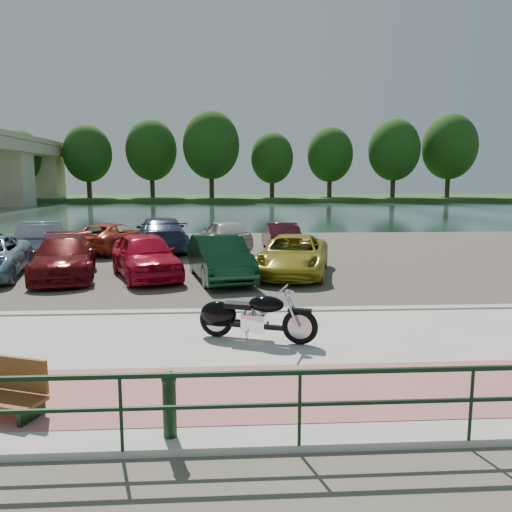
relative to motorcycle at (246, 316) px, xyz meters
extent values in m
plane|color=#595447|center=(0.46, 0.10, -0.56)|extent=(200.00, 200.00, 0.00)
cube|color=#A3A099|center=(0.46, -0.90, -0.51)|extent=(60.00, 6.00, 0.10)
cube|color=#9E5B59|center=(0.46, -2.40, -0.46)|extent=(60.00, 2.00, 0.01)
cube|color=#A3A099|center=(0.46, 2.10, -0.49)|extent=(60.00, 0.30, 0.14)
cube|color=#443D37|center=(0.46, 11.10, -0.54)|extent=(60.00, 18.00, 0.04)
cube|color=#182B27|center=(0.46, 40.10, -0.56)|extent=(120.00, 40.00, 0.00)
cube|color=#2B4E1B|center=(0.46, 72.10, -0.26)|extent=(120.00, 24.00, 0.60)
cube|color=#C9B38C|center=(-27.54, 54.10, 3.04)|extent=(6.00, 4.00, 7.20)
cube|color=#C9B38C|center=(-27.54, 66.10, 3.04)|extent=(6.00, 4.00, 7.20)
cylinder|color=black|center=(-1.54, -3.90, -0.01)|extent=(0.04, 0.04, 0.90)
cylinder|color=black|center=(0.46, -3.90, -0.01)|extent=(0.04, 0.04, 0.90)
cylinder|color=black|center=(2.46, -3.90, -0.01)|extent=(0.04, 0.04, 0.90)
cube|color=black|center=(0.46, -3.90, 0.42)|extent=(24.00, 0.05, 0.05)
cube|color=black|center=(0.46, -3.90, 0.04)|extent=(24.00, 0.04, 0.04)
cylinder|color=black|center=(-1.04, -3.60, -0.11)|extent=(0.16, 0.16, 0.70)
sphere|color=black|center=(-1.04, -3.60, 0.26)|extent=(0.18, 0.18, 0.18)
cylinder|color=#342713|center=(-29.54, 64.70, 2.29)|extent=(0.70, 0.70, 4.50)
ellipsoid|color=#0F370F|center=(-29.54, 64.70, 5.89)|extent=(6.30, 6.30, 7.56)
cylinder|color=#342713|center=(-20.54, 66.10, 2.51)|extent=(0.70, 0.70, 4.95)
ellipsoid|color=#0F370F|center=(-20.54, 66.10, 6.47)|extent=(6.93, 6.93, 8.32)
cylinder|color=#342713|center=(-11.54, 67.50, 2.74)|extent=(0.70, 0.70, 5.40)
ellipsoid|color=#0F370F|center=(-11.54, 67.50, 7.06)|extent=(7.56, 7.56, 9.07)
cylinder|color=#342713|center=(-2.54, 64.70, 2.96)|extent=(0.70, 0.70, 5.85)
ellipsoid|color=#0F370F|center=(-2.54, 64.70, 7.64)|extent=(8.19, 8.19, 9.83)
cylinder|color=#342713|center=(6.46, 66.10, 2.29)|extent=(0.70, 0.70, 4.50)
ellipsoid|color=#0F370F|center=(6.46, 66.10, 5.89)|extent=(6.30, 6.30, 7.56)
cylinder|color=#342713|center=(15.46, 67.50, 2.51)|extent=(0.70, 0.70, 4.95)
ellipsoid|color=#0F370F|center=(15.46, 67.50, 6.47)|extent=(6.93, 6.93, 8.32)
cylinder|color=#342713|center=(24.46, 64.70, 2.74)|extent=(0.70, 0.70, 5.40)
ellipsoid|color=#0F370F|center=(24.46, 64.70, 7.06)|extent=(7.56, 7.56, 9.07)
cylinder|color=#342713|center=(33.46, 66.10, 2.96)|extent=(0.70, 0.70, 5.85)
ellipsoid|color=#0F370F|center=(33.46, 66.10, 7.64)|extent=(8.19, 8.19, 9.83)
torus|color=black|center=(0.98, -0.35, -0.12)|extent=(0.68, 0.34, 0.68)
torus|color=black|center=(-0.57, 0.20, -0.12)|extent=(0.68, 0.34, 0.68)
cylinder|color=#B2B2B7|center=(0.98, -0.35, -0.12)|extent=(0.45, 0.21, 0.46)
cylinder|color=#B2B2B7|center=(-0.57, 0.20, -0.12)|extent=(0.45, 0.21, 0.46)
cylinder|color=silver|center=(0.82, -0.40, 0.18)|extent=(0.32, 0.16, 0.63)
cylinder|color=silver|center=(0.88, -0.21, 0.18)|extent=(0.32, 0.16, 0.63)
cylinder|color=silver|center=(0.67, -0.24, 0.57)|extent=(0.28, 0.72, 0.04)
sphere|color=silver|center=(0.77, -0.28, 0.49)|extent=(0.20, 0.20, 0.16)
sphere|color=silver|center=(0.83, -0.30, 0.49)|extent=(0.14, 0.14, 0.11)
cube|color=black|center=(0.98, -0.35, 0.19)|extent=(0.47, 0.28, 0.06)
cube|color=black|center=(0.20, -0.08, -0.18)|extent=(1.16, 0.49, 0.08)
cube|color=silver|center=(0.16, -0.06, -0.11)|extent=(0.53, 0.45, 0.34)
cylinder|color=silver|center=(0.25, -0.10, 0.09)|extent=(0.29, 0.25, 0.27)
cylinder|color=silver|center=(0.06, -0.03, 0.09)|extent=(0.29, 0.25, 0.27)
ellipsoid|color=black|center=(0.37, -0.14, 0.26)|extent=(0.76, 0.57, 0.32)
cube|color=black|center=(-0.13, 0.04, 0.20)|extent=(0.61, 0.45, 0.10)
ellipsoid|color=black|center=(-0.53, 0.18, 0.00)|extent=(0.80, 0.56, 0.50)
cube|color=black|center=(-0.57, 0.20, -0.07)|extent=(0.44, 0.30, 0.30)
cylinder|color=silver|center=(-0.07, 0.19, -0.24)|extent=(1.07, 0.45, 0.09)
cylinder|color=silver|center=(-0.07, 0.19, -0.16)|extent=(1.07, 0.45, 0.09)
cylinder|color=#B2B2B7|center=(0.00, -0.20, -0.33)|extent=(0.07, 0.14, 0.22)
cube|color=black|center=(-2.84, -3.10, -0.35)|extent=(0.21, 0.44, 0.22)
imported|color=#5E0D0F|center=(-5.53, 6.79, 0.14)|extent=(2.82, 4.86, 1.32)
imported|color=#B90C26|center=(-2.96, 6.67, 0.20)|extent=(3.09, 4.56, 1.44)
imported|color=#0E361B|center=(-0.59, 6.20, 0.17)|extent=(2.32, 4.40, 1.38)
imported|color=#A99D27|center=(1.81, 6.88, 0.13)|extent=(3.15, 5.04, 1.30)
imported|color=slate|center=(-8.16, 12.31, 0.17)|extent=(2.18, 4.38, 1.38)
imported|color=#AE331D|center=(-5.38, 12.65, 0.11)|extent=(3.22, 4.97, 1.27)
imported|color=#2A3553|center=(-3.22, 12.67, 0.23)|extent=(3.00, 5.47, 1.50)
imported|color=#BBBBB6|center=(-0.44, 12.80, 0.19)|extent=(2.63, 4.44, 1.42)
imported|color=#48131C|center=(2.02, 12.74, 0.10)|extent=(1.46, 3.84, 1.25)
camera|label=1|loc=(-0.35, -9.19, 2.55)|focal=35.00mm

